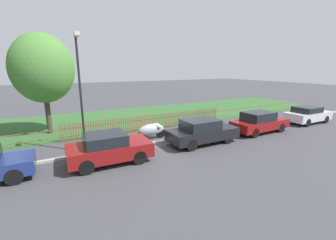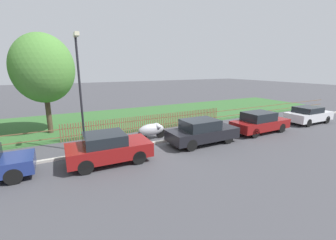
{
  "view_description": "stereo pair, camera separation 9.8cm",
  "coord_description": "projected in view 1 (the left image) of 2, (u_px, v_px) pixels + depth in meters",
  "views": [
    {
      "loc": [
        -6.35,
        -11.44,
        4.41
      ],
      "look_at": [
        0.35,
        1.02,
        1.1
      ],
      "focal_mm": 24.0,
      "sensor_mm": 36.0,
      "label": 1
    },
    {
      "loc": [
        -6.26,
        -11.48,
        4.41
      ],
      "look_at": [
        0.35,
        1.02,
        1.1
      ],
      "focal_mm": 24.0,
      "sensor_mm": 36.0,
      "label": 2
    }
  ],
  "objects": [
    {
      "name": "parked_car_red_compact",
      "position": [
        259.0,
        122.0,
        15.53
      ],
      "size": [
        4.28,
        1.71,
        1.46
      ],
      "rotation": [
        0.0,
        0.0,
        0.01
      ],
      "color": "maroon",
      "rests_on": "ground"
    },
    {
      "name": "covered_motorcycle",
      "position": [
        152.0,
        130.0,
        14.05
      ],
      "size": [
        1.9,
        0.81,
        0.99
      ],
      "rotation": [
        0.0,
        0.0,
        0.01
      ],
      "color": "black",
      "rests_on": "ground"
    },
    {
      "name": "grass_strip",
      "position": [
        130.0,
        118.0,
        20.27
      ],
      "size": [
        42.71,
        9.39,
        0.01
      ],
      "primitive_type": "cube",
      "color": "#33602D",
      "rests_on": "ground"
    },
    {
      "name": "kerb_stone",
      "position": [
        170.0,
        140.0,
        13.81
      ],
      "size": [
        42.71,
        0.2,
        0.12
      ],
      "primitive_type": "cube",
      "color": "#B2ADA3",
      "rests_on": "ground"
    },
    {
      "name": "ground_plane",
      "position": [
        171.0,
        141.0,
        13.74
      ],
      "size": [
        120.0,
        120.0,
        0.0
      ],
      "primitive_type": "plane",
      "color": "#424247"
    },
    {
      "name": "street_lamp",
      "position": [
        80.0,
        81.0,
        11.13
      ],
      "size": [
        0.2,
        0.79,
        6.01
      ],
      "color": "black",
      "rests_on": "ground"
    },
    {
      "name": "parked_car_white_van",
      "position": [
        307.0,
        114.0,
        18.22
      ],
      "size": [
        3.97,
        1.76,
        1.35
      ],
      "rotation": [
        0.0,
        0.0,
        -0.01
      ],
      "color": "silver",
      "rests_on": "ground"
    },
    {
      "name": "parked_car_black_saloon",
      "position": [
        109.0,
        148.0,
        10.54
      ],
      "size": [
        3.86,
        1.94,
        1.44
      ],
      "rotation": [
        0.0,
        0.0,
        -0.03
      ],
      "color": "maroon",
      "rests_on": "ground"
    },
    {
      "name": "parked_car_navy_estate",
      "position": [
        202.0,
        131.0,
        13.26
      ],
      "size": [
        4.25,
        1.76,
        1.46
      ],
      "rotation": [
        0.0,
        0.0,
        0.0
      ],
      "color": "black",
      "rests_on": "ground"
    },
    {
      "name": "park_fence",
      "position": [
        151.0,
        122.0,
        16.13
      ],
      "size": [
        42.71,
        0.05,
        1.12
      ],
      "color": "brown",
      "rests_on": "ground"
    },
    {
      "name": "tree_behind_motorcycle",
      "position": [
        43.0,
        69.0,
        14.54
      ],
      "size": [
        3.88,
        3.88,
        6.59
      ],
      "color": "#473828",
      "rests_on": "ground"
    }
  ]
}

